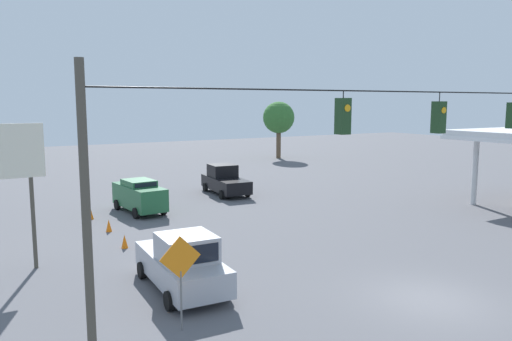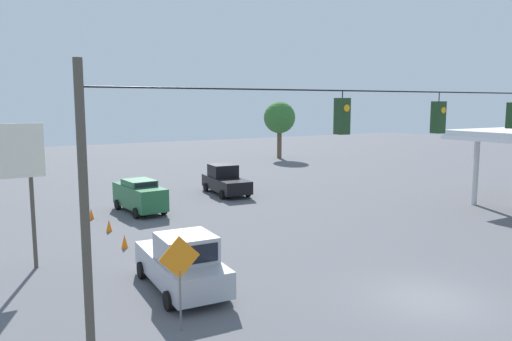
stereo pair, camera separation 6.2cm
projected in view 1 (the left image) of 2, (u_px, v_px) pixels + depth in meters
ground_plane at (430, 300)px, 16.90m from camera, size 140.00×140.00×0.00m
overhead_signal_span at (436, 161)px, 16.24m from camera, size 22.39×0.38×7.57m
sedan_green_withflow_far at (139, 195)px, 30.27m from camera, size 2.26×4.72×2.00m
pickup_truck_silver_parked_shoulder at (182, 263)px, 17.71m from camera, size 2.39×5.20×2.12m
pickup_truck_black_oncoming_deep at (225, 181)px, 36.38m from camera, size 2.53×5.34×2.12m
traffic_cone_nearest at (186, 288)px, 17.10m from camera, size 0.31×0.31×0.64m
traffic_cone_second at (152, 261)px, 20.07m from camera, size 0.31×0.31×0.64m
traffic_cone_third at (125, 241)px, 22.88m from camera, size 0.31×0.31×0.64m
traffic_cone_fourth at (109, 226)px, 25.79m from camera, size 0.31×0.31×0.64m
traffic_cone_fifth at (91, 214)px, 28.51m from camera, size 0.31×0.31×0.64m
work_zone_sign at (180, 265)px, 14.39m from camera, size 1.27×0.06×2.84m
tree_horizon_left at (279, 118)px, 59.23m from camera, size 3.75×3.75×6.75m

